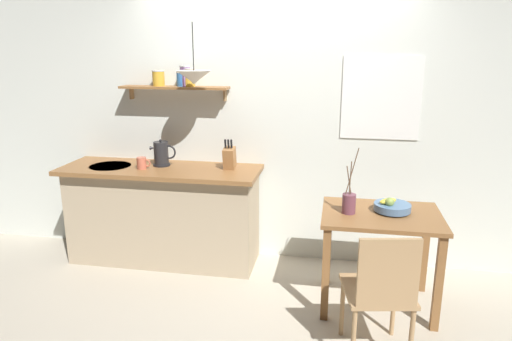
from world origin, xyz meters
TOP-DOWN VIEW (x-y plane):
  - ground_plane at (0.00, 0.00)m, footprint 14.00×14.00m
  - back_wall at (0.20, 0.65)m, footprint 6.80×0.11m
  - kitchen_counter at (-1.00, 0.32)m, footprint 1.83×0.63m
  - wall_shelf at (-0.88, 0.49)m, footprint 1.01×0.20m
  - dining_table at (0.94, -0.14)m, footprint 0.89×0.67m
  - dining_chair_near at (0.90, -0.85)m, footprint 0.49×0.51m
  - fruit_bowl at (1.02, -0.10)m, footprint 0.28×0.28m
  - twig_vase at (0.69, -0.18)m, footprint 0.11×0.10m
  - electric_kettle at (-1.01, 0.37)m, footprint 0.25×0.16m
  - knife_block at (-0.36, 0.36)m, footprint 0.10×0.15m
  - coffee_mug_by_sink at (-1.14, 0.23)m, footprint 0.13×0.09m
  - pendant_lamp at (-0.62, 0.21)m, footprint 0.29×0.29m

SIDE VIEW (x-z plane):
  - ground_plane at x=0.00m, z-range 0.00..0.00m
  - kitchen_counter at x=-1.00m, z-range 0.01..0.93m
  - dining_chair_near at x=0.90m, z-range 0.06..0.96m
  - dining_table at x=0.94m, z-range 0.24..1.01m
  - fruit_bowl at x=1.02m, z-range 0.75..0.87m
  - twig_vase at x=0.69m, z-range 0.59..1.10m
  - coffee_mug_by_sink at x=-1.14m, z-range 0.92..1.03m
  - knife_block at x=-0.36m, z-range 0.89..1.17m
  - electric_kettle at x=-1.01m, z-range 0.91..1.16m
  - back_wall at x=0.20m, z-range 0.00..2.70m
  - wall_shelf at x=-0.88m, z-range 1.52..1.84m
  - pendant_lamp at x=-0.62m, z-range 1.49..1.99m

